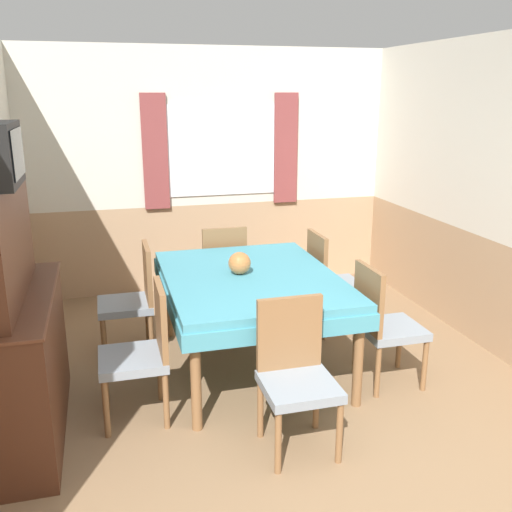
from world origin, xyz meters
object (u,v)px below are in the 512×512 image
object	(u,v)px
chair_right_far	(329,279)
sideboard	(16,334)
chair_left_far	(133,297)
dining_table	(251,287)
chair_head_near	(296,371)
chair_right_near	(383,322)
chair_left_near	(143,349)
vase	(240,263)
chair_head_window	(222,269)

from	to	relation	value
chair_right_far	sideboard	world-z (taller)	sideboard
chair_left_far	sideboard	bearing A→B (deg)	143.42
dining_table	chair_head_near	distance (m)	1.09
chair_left_far	chair_right_far	bearing A→B (deg)	-90.00
chair_right_near	chair_left_far	distance (m)	2.04
chair_left_near	sideboard	bearing A→B (deg)	89.66
vase	chair_head_window	bearing A→B (deg)	85.78
sideboard	chair_right_far	bearing A→B (deg)	22.27
chair_left_far	sideboard	distance (m)	1.30
chair_right_far	vase	size ratio (longest dim) A/B	5.32
chair_head_near	chair_right_near	distance (m)	1.04
vase	chair_right_near	bearing A→B (deg)	-30.69
chair_head_window	chair_right_far	world-z (taller)	same
chair_right_near	sideboard	distance (m)	2.53
chair_left_far	vase	size ratio (longest dim) A/B	5.32
chair_head_near	vase	xyz separation A→B (m)	(-0.08, 1.13, 0.36)
dining_table	chair_right_far	xyz separation A→B (m)	(0.88, 0.52, -0.18)
chair_left_near	dining_table	bearing A→B (deg)	-59.43
dining_table	chair_left_near	distance (m)	1.03
chair_head_near	vase	size ratio (longest dim) A/B	5.32
dining_table	chair_head_near	world-z (taller)	chair_head_near
dining_table	vase	xyz separation A→B (m)	(-0.08, 0.05, 0.19)
chair_left_near	chair_head_near	bearing A→B (deg)	-122.64
dining_table	chair_right_far	size ratio (longest dim) A/B	1.86
chair_head_window	chair_left_far	distance (m)	1.04
chair_head_window	sideboard	xyz separation A→B (m)	(-1.64, -1.59, 0.20)
chair_head_near	chair_right_near	xyz separation A→B (m)	(0.88, 0.56, 0.00)
chair_head_near	chair_right_near	bearing A→B (deg)	-147.36
sideboard	dining_table	bearing A→B (deg)	17.36
chair_right_near	chair_right_far	world-z (taller)	same
chair_right_far	chair_head_window	bearing A→B (deg)	-122.64
sideboard	chair_right_near	bearing A→B (deg)	-0.10
chair_head_window	sideboard	world-z (taller)	sideboard
chair_head_window	vase	bearing A→B (deg)	-94.22
chair_head_window	vase	world-z (taller)	vase
chair_right_far	vase	distance (m)	1.12
dining_table	chair_left_near	world-z (taller)	chair_left_near
chair_right_far	chair_left_far	bearing A→B (deg)	-90.00
sideboard	vase	bearing A→B (deg)	19.71
chair_right_near	chair_head_near	bearing A→B (deg)	-57.36
dining_table	chair_right_far	bearing A→B (deg)	30.57
chair_left_near	vase	size ratio (longest dim) A/B	5.32
chair_head_near	sideboard	size ratio (longest dim) A/B	0.57
chair_head_near	dining_table	bearing A→B (deg)	-90.00
dining_table	sideboard	bearing A→B (deg)	-162.64
chair_left_near	vase	distance (m)	1.05
chair_head_window	sideboard	size ratio (longest dim) A/B	0.57
chair_left_near	chair_right_near	bearing A→B (deg)	-90.00
chair_right_near	vase	world-z (taller)	vase
chair_head_window	vase	size ratio (longest dim) A/B	5.32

